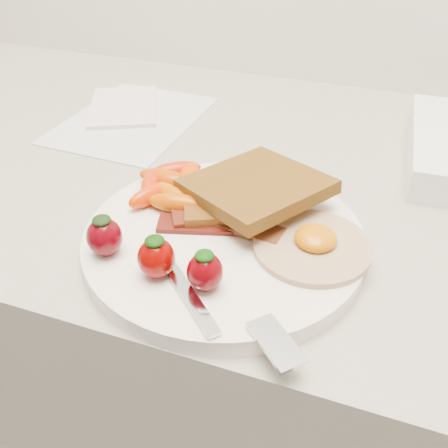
% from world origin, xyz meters
% --- Properties ---
extents(counter, '(2.00, 0.60, 0.90)m').
position_xyz_m(counter, '(0.00, 1.70, 0.45)').
color(counter, gray).
rests_on(counter, ground).
extents(plate, '(0.27, 0.27, 0.02)m').
position_xyz_m(plate, '(-0.02, 1.54, 0.91)').
color(plate, white).
rests_on(plate, counter).
extents(toast_lower, '(0.12, 0.12, 0.01)m').
position_xyz_m(toast_lower, '(-0.03, 1.58, 0.93)').
color(toast_lower, '#4F3111').
rests_on(toast_lower, plate).
extents(toast_upper, '(0.17, 0.17, 0.03)m').
position_xyz_m(toast_upper, '(-0.00, 1.59, 0.94)').
color(toast_upper, '#4E3108').
rests_on(toast_upper, toast_lower).
extents(fried_egg, '(0.14, 0.14, 0.02)m').
position_xyz_m(fried_egg, '(0.07, 1.54, 0.92)').
color(fried_egg, beige).
rests_on(fried_egg, plate).
extents(bacon_strips, '(0.13, 0.08, 0.01)m').
position_xyz_m(bacon_strips, '(-0.02, 1.55, 0.92)').
color(bacon_strips, black).
rests_on(bacon_strips, plate).
extents(baby_carrots, '(0.09, 0.11, 0.02)m').
position_xyz_m(baby_carrots, '(-0.10, 1.58, 0.93)').
color(baby_carrots, '#BE3D00').
rests_on(baby_carrots, plate).
extents(strawberries, '(0.13, 0.04, 0.04)m').
position_xyz_m(strawberries, '(-0.06, 1.46, 0.94)').
color(strawberries, '#510009').
rests_on(strawberries, plate).
extents(fork, '(0.17, 0.11, 0.00)m').
position_xyz_m(fork, '(0.02, 1.44, 0.92)').
color(fork, silver).
rests_on(fork, plate).
extents(paper_sheet, '(0.18, 0.24, 0.00)m').
position_xyz_m(paper_sheet, '(-0.24, 1.76, 0.90)').
color(paper_sheet, silver).
rests_on(paper_sheet, counter).
extents(notepad, '(0.15, 0.17, 0.01)m').
position_xyz_m(notepad, '(-0.27, 1.79, 0.91)').
color(notepad, silver).
rests_on(notepad, paper_sheet).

